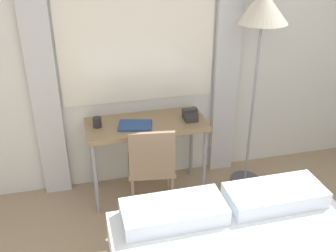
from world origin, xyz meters
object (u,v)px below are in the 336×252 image
standing_lamp (262,19)px  telephone (190,115)px  desk (146,130)px  desk_chair (151,163)px  mug (97,122)px  book (135,125)px

standing_lamp → telephone: bearing=177.5°
desk → standing_lamp: 1.37m
desk_chair → standing_lamp: (1.00, 0.20, 1.13)m
desk → mug: mug is taller
standing_lamp → book: 1.39m
desk → telephone: 0.42m
desk → desk_chair: size_ratio=1.25×
desk_chair → telephone: 0.56m
standing_lamp → telephone: standing_lamp is taller
standing_lamp → telephone: size_ratio=12.46×
desk_chair → standing_lamp: size_ratio=0.46×
standing_lamp → mug: (-1.42, 0.08, -0.82)m
desk → standing_lamp: bearing=-3.5°
desk → book: (-0.11, -0.06, 0.09)m
desk → desk_chair: bearing=-92.9°
desk → mug: bearing=177.2°
book → mug: 0.33m
standing_lamp → telephone: (-0.59, 0.03, -0.82)m
telephone → desk: bearing=175.0°
desk_chair → book: bearing=123.3°
desk_chair → mug: 0.59m
desk_chair → book: desk_chair is taller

